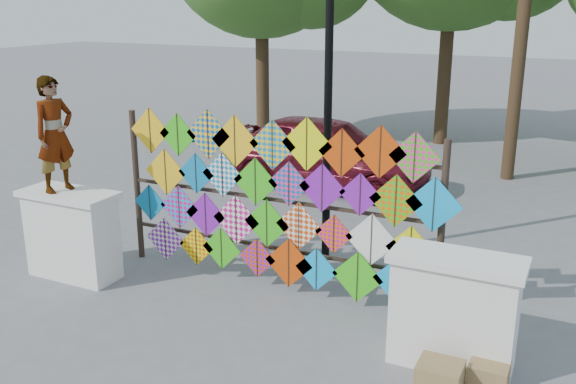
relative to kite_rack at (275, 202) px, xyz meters
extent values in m
plane|color=slate|center=(-0.09, -0.72, -1.24)|extent=(80.00, 80.00, 0.00)
cube|color=white|center=(-2.79, -0.92, -0.64)|extent=(1.30, 0.55, 1.20)
cube|color=white|center=(-2.79, -0.92, 0.00)|extent=(1.40, 0.65, 0.08)
cube|color=white|center=(2.61, -0.92, -0.64)|extent=(1.30, 0.55, 1.20)
cube|color=white|center=(2.61, -0.92, 0.00)|extent=(1.40, 0.65, 0.08)
cylinder|color=#2D2119|center=(-2.39, 0.08, -0.09)|extent=(0.09, 0.09, 2.30)
cylinder|color=#2D2119|center=(2.21, 0.08, -0.09)|extent=(0.09, 0.09, 2.30)
cube|color=#2D2119|center=(-0.09, 0.08, -0.69)|extent=(4.60, 0.04, 0.04)
cube|color=#2D2119|center=(-0.09, 0.08, 0.01)|extent=(4.60, 0.04, 0.04)
cube|color=#2D2119|center=(-0.09, 0.08, 0.71)|extent=(4.60, 0.04, 0.04)
cube|color=yellow|center=(-2.03, 0.02, 0.80)|extent=(0.67, 0.01, 0.67)
cube|color=#2D2119|center=(-2.03, 0.00, 0.80)|extent=(0.01, 0.01, 0.66)
cube|color=green|center=(-1.55, 0.02, 0.78)|extent=(0.62, 0.01, 0.62)
cube|color=#2D2119|center=(-1.55, 0.00, 0.78)|extent=(0.01, 0.01, 0.61)
cube|color=#0754AA|center=(-1.04, 0.02, 0.83)|extent=(0.70, 0.01, 0.70)
cube|color=#2D2119|center=(-1.04, 0.00, 0.83)|extent=(0.01, 0.01, 0.69)
cube|color=yellow|center=(-0.62, 0.02, 0.78)|extent=(0.73, 0.01, 0.73)
cube|color=#2D2119|center=(-0.62, 0.00, 0.78)|extent=(0.01, 0.01, 0.71)
cube|color=yellow|center=(-0.05, 0.02, 0.78)|extent=(0.69, 0.01, 0.69)
cube|color=#2D2119|center=(-0.05, 0.00, 0.78)|extent=(0.01, 0.01, 0.67)
cube|color=#F0F009|center=(0.45, 0.02, 0.84)|extent=(0.71, 0.01, 0.71)
cube|color=#2D2119|center=(0.45, 0.00, 0.84)|extent=(0.01, 0.01, 0.70)
cube|color=#C93E08|center=(0.92, 0.02, 0.77)|extent=(0.63, 0.01, 0.63)
cube|color=#2D2119|center=(0.92, 0.00, 0.77)|extent=(0.01, 0.01, 0.62)
cube|color=#C93E08|center=(1.42, 0.02, 0.84)|extent=(0.67, 0.01, 0.67)
cube|color=#2D2119|center=(1.42, 0.00, 0.84)|extent=(0.01, 0.01, 0.66)
cube|color=green|center=(1.85, 0.02, 0.81)|extent=(0.64, 0.01, 0.64)
cube|color=#2D2119|center=(1.85, 0.00, 0.81)|extent=(0.01, 0.01, 0.63)
cube|color=yellow|center=(-1.76, -0.02, 0.22)|extent=(0.69, 0.01, 0.69)
cube|color=#2D2119|center=(-1.76, -0.04, 0.22)|extent=(0.01, 0.01, 0.68)
cube|color=#0B75B1|center=(-1.24, -0.02, 0.26)|extent=(0.59, 0.01, 0.59)
cube|color=#2D2119|center=(-1.24, -0.04, 0.26)|extent=(0.01, 0.01, 0.58)
cube|color=#0B75B1|center=(-0.81, -0.02, 0.29)|extent=(0.64, 0.01, 0.64)
cube|color=#2D2119|center=(-0.81, -0.04, 0.29)|extent=(0.01, 0.01, 0.63)
cube|color=green|center=(-0.29, -0.02, 0.25)|extent=(0.68, 0.01, 0.68)
cube|color=#2D2119|center=(-0.29, -0.04, 0.25)|extent=(0.01, 0.01, 0.66)
cube|color=#0754AA|center=(0.21, -0.02, 0.29)|extent=(0.61, 0.01, 0.61)
cube|color=#2D2119|center=(0.21, -0.04, 0.29)|extent=(0.01, 0.01, 0.60)
cube|color=purple|center=(0.68, -0.02, 0.29)|extent=(0.65, 0.01, 0.65)
cube|color=#2D2119|center=(0.68, -0.04, 0.29)|extent=(0.01, 0.01, 0.64)
cube|color=purple|center=(1.20, -0.02, 0.28)|extent=(0.56, 0.01, 0.56)
cube|color=#2D2119|center=(1.20, -0.04, 0.28)|extent=(0.01, 0.01, 0.55)
cube|color=#E25C07|center=(1.66, -0.02, 0.26)|extent=(0.68, 0.01, 0.68)
cube|color=#2D2119|center=(1.66, -0.04, 0.26)|extent=(0.01, 0.01, 0.67)
cube|color=#0A9EE6|center=(2.12, -0.02, 0.27)|extent=(0.70, 0.01, 0.70)
cube|color=#2D2119|center=(2.12, -0.04, 0.27)|extent=(0.01, 0.01, 0.68)
cube|color=#0B75B1|center=(-2.05, -0.06, -0.27)|extent=(0.55, 0.01, 0.55)
cube|color=#2D2119|center=(-2.05, -0.08, -0.27)|extent=(0.01, 0.01, 0.54)
cube|color=#0A9EE6|center=(-1.53, -0.06, -0.27)|extent=(0.65, 0.01, 0.65)
cube|color=#2D2119|center=(-1.53, -0.08, -0.27)|extent=(0.01, 0.01, 0.64)
cube|color=purple|center=(-1.08, -0.06, -0.32)|extent=(0.65, 0.01, 0.65)
cube|color=#2D2119|center=(-1.08, -0.08, -0.32)|extent=(0.01, 0.01, 0.64)
cube|color=#C4127C|center=(-0.58, -0.06, -0.32)|extent=(0.73, 0.01, 0.73)
cube|color=#2D2119|center=(-0.58, -0.08, -0.32)|extent=(0.01, 0.01, 0.72)
cube|color=green|center=(-0.10, -0.06, -0.30)|extent=(0.69, 0.01, 0.69)
cube|color=#2D2119|center=(-0.10, -0.08, -0.30)|extent=(0.01, 0.01, 0.67)
cube|color=white|center=(0.38, -0.06, -0.26)|extent=(0.67, 0.01, 0.67)
cube|color=#2D2119|center=(0.38, -0.08, -0.26)|extent=(0.01, 0.01, 0.66)
cube|color=#C4127C|center=(0.87, -0.06, -0.29)|extent=(0.53, 0.01, 0.53)
cube|color=#2D2119|center=(0.87, -0.08, -0.29)|extent=(0.01, 0.01, 0.52)
cube|color=white|center=(1.38, -0.06, -0.28)|extent=(0.70, 0.01, 0.70)
cube|color=#2D2119|center=(1.38, -0.08, -0.28)|extent=(0.01, 0.01, 0.68)
cube|color=#F0F009|center=(1.88, -0.06, -0.33)|extent=(0.64, 0.01, 0.64)
cube|color=#2D2119|center=(1.88, -0.08, -0.33)|extent=(0.01, 0.01, 0.62)
cube|color=purple|center=(-1.78, -0.10, -0.79)|extent=(0.67, 0.01, 0.67)
cube|color=#2D2119|center=(-1.78, -0.12, -0.79)|extent=(0.01, 0.01, 0.65)
cube|color=#E25C07|center=(-1.23, -0.10, -0.81)|extent=(0.58, 0.01, 0.58)
cube|color=#2D2119|center=(-1.23, -0.12, -0.81)|extent=(0.01, 0.01, 0.57)
cube|color=green|center=(-0.81, -0.10, -0.77)|extent=(0.62, 0.01, 0.62)
cube|color=#2D2119|center=(-0.81, -0.12, -0.77)|extent=(0.01, 0.01, 0.61)
cube|color=purple|center=(-0.23, -0.10, -0.81)|extent=(0.57, 0.01, 0.57)
cube|color=#2D2119|center=(-0.23, -0.12, -0.81)|extent=(0.01, 0.01, 0.56)
cube|color=#C93E08|center=(0.25, -0.10, -0.80)|extent=(0.71, 0.01, 0.71)
cube|color=#2D2119|center=(0.25, -0.12, -0.80)|extent=(0.01, 0.01, 0.69)
cube|color=#0A9EE6|center=(0.66, -0.10, -0.81)|extent=(0.61, 0.01, 0.61)
cube|color=#2D2119|center=(0.66, -0.12, -0.81)|extent=(0.01, 0.01, 0.60)
cube|color=green|center=(1.23, -0.10, -0.81)|extent=(0.70, 0.01, 0.70)
cube|color=#2D2119|center=(1.23, -0.12, -0.81)|extent=(0.01, 0.01, 0.69)
cube|color=#0A9EE6|center=(1.71, -0.10, -0.76)|extent=(0.55, 0.01, 0.55)
cube|color=#2D2119|center=(1.71, -0.12, -0.76)|extent=(0.01, 0.01, 0.54)
cube|color=purple|center=(2.19, -0.10, -0.75)|extent=(0.55, 0.01, 0.55)
cube|color=#2D2119|center=(2.19, -0.12, -0.75)|extent=(0.01, 0.01, 0.54)
cylinder|color=#422C1C|center=(-4.59, 8.28, 0.68)|extent=(0.36, 0.36, 3.85)
cylinder|color=#422C1C|center=(-0.09, 10.28, 0.82)|extent=(0.36, 0.36, 4.12)
cylinder|color=#422C1C|center=(2.11, 7.28, 1.51)|extent=(0.28, 0.28, 5.50)
imported|color=#99999E|center=(-2.92, -0.92, 0.84)|extent=(0.49, 0.65, 1.60)
imported|color=#5D101D|center=(-1.33, 4.93, -0.48)|extent=(4.49, 1.85, 1.52)
cylinder|color=black|center=(0.21, 1.28, 0.86)|extent=(0.12, 0.12, 4.20)
cube|color=olive|center=(2.65, -1.60, -1.05)|extent=(0.44, 0.39, 0.39)
cube|color=olive|center=(3.07, -1.27, -1.08)|extent=(0.39, 0.36, 0.33)
camera|label=1|loc=(3.71, -7.30, 2.63)|focal=40.00mm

